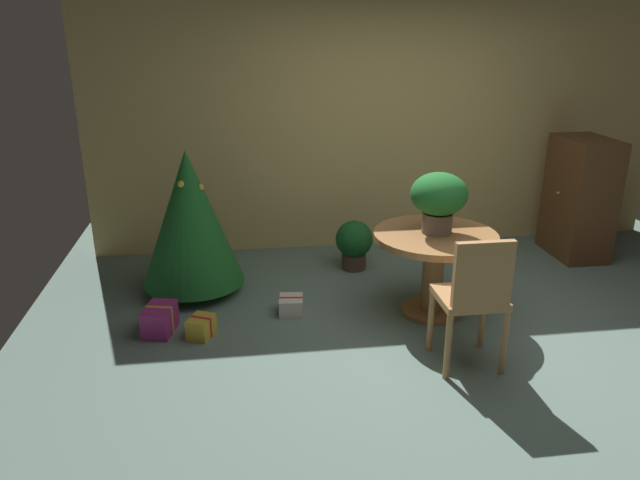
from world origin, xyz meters
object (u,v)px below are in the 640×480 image
Objects in this scene: holiday_tree at (190,218)px; wooden_cabinet at (580,198)px; potted_plant at (354,243)px; gift_box_purple at (160,320)px; wooden_chair_near at (474,294)px; flower_vase at (439,197)px; round_dining_table at (434,254)px; gift_box_gold at (201,327)px; gift_box_cream at (291,305)px.

holiday_tree is 1.06× the size of wooden_cabinet.
wooden_cabinet is at bearing 1.72° from potted_plant.
gift_box_purple is at bearing -164.40° from wooden_cabinet.
wooden_chair_near is 2.02× the size of potted_plant.
flower_vase is at bearing 1.34° from gift_box_purple.
potted_plant is (1.51, 0.33, -0.42)m from holiday_tree.
wooden_chair_near is 1.95m from potted_plant.
flower_vase is 2.37m from gift_box_purple.
gift_box_gold is (-1.87, -0.14, -0.44)m from round_dining_table.
round_dining_table reaches higher than gift_box_purple.
potted_plant is at bearing -178.28° from wooden_cabinet.
wooden_cabinet reaches higher than gift_box_purple.
gift_box_gold is (0.32, -0.11, -0.03)m from gift_box_purple.
gift_box_gold is (0.09, -0.84, -0.61)m from holiday_tree.
round_dining_table is at bearing -19.63° from holiday_tree.
round_dining_table is at bearing -122.85° from flower_vase.
gift_box_purple is at bearing -178.66° from flower_vase.
round_dining_table is 1.92m from gift_box_gold.
gift_box_purple is 4.24m from wooden_cabinet.
holiday_tree reaches higher than flower_vase.
wooden_chair_near is at bearing -90.73° from flower_vase.
gift_box_purple is 0.34m from gift_box_gold.
holiday_tree is at bearing 141.78° from wooden_chair_near.
potted_plant is at bearing 12.30° from holiday_tree.
flower_vase reaches higher than gift_box_purple.
potted_plant is (1.73, 1.06, 0.16)m from gift_box_purple.
flower_vase is at bearing -6.72° from gift_box_cream.
holiday_tree reaches higher than wooden_chair_near.
gift_box_gold is (-1.87, 0.70, -0.48)m from wooden_chair_near.
round_dining_table is 2.22m from gift_box_purple.
round_dining_table is 2.85× the size of gift_box_purple.
wooden_cabinet reaches higher than gift_box_gold.
holiday_tree is at bearing 160.37° from round_dining_table.
flower_vase is at bearing -65.44° from potted_plant.
gift_box_cream is at bearing 173.28° from flower_vase.
round_dining_table is 0.82× the size of wooden_cabinet.
wooden_chair_near reaches higher than gift_box_cream.
round_dining_table is at bearing 90.00° from wooden_chair_near.
gift_box_gold is at bearing -157.58° from gift_box_cream.
gift_box_cream is at bearing -162.62° from wooden_cabinet.
holiday_tree is at bearing 72.90° from gift_box_purple.
round_dining_table is 0.84m from wooden_chair_near.
holiday_tree is (-1.96, 0.70, 0.17)m from round_dining_table.
holiday_tree is 2.64× the size of potted_plant.
gift_box_gold is 3.97m from wooden_cabinet.
holiday_tree reaches higher than gift_box_gold.
flower_vase is at bearing 4.88° from gift_box_gold.
potted_plant is (-0.45, 1.87, -0.29)m from wooden_chair_near.
gift_box_purple is 1.06m from gift_box_cream.
flower_vase reaches higher than gift_box_gold.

